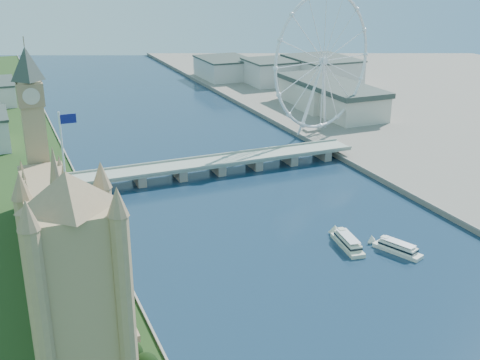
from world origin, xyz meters
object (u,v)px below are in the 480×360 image
tour_boat_near (347,247)px  tour_boat_far (397,252)px  london_eye (323,61)px  victoria_tower (81,318)px

tour_boat_near → tour_boat_far: (21.66, -16.28, 0.00)m
london_eye → tour_boat_near: size_ratio=3.78×
victoria_tower → tour_boat_near: 194.47m
tour_boat_near → victoria_tower: bearing=-139.0°
victoria_tower → tour_boat_near: bearing=32.6°
victoria_tower → london_eye: size_ratio=0.90×
london_eye → tour_boat_near: 232.21m
london_eye → tour_boat_near: london_eye is taller
victoria_tower → tour_boat_near: victoria_tower is taller
victoria_tower → london_eye: london_eye is taller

